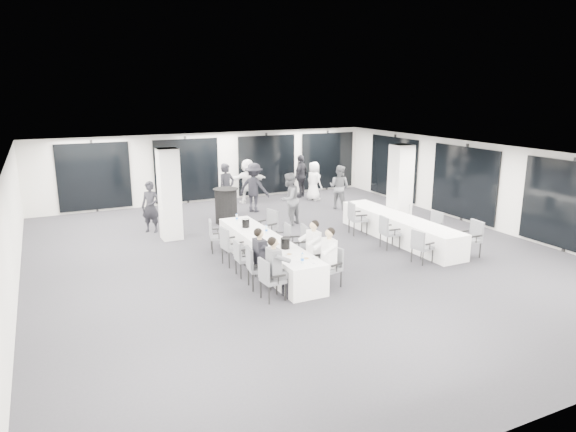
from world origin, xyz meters
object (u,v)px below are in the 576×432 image
Objects in this scene: banquet_table_side at (399,228)px; chair_main_right_near at (332,264)px; chair_side_right_far at (401,215)px; standing_guest_e at (314,179)px; standing_guest_a at (227,185)px; chair_main_right_second at (317,255)px; chair_main_right_fourth at (283,237)px; chair_main_left_mid at (242,256)px; chair_main_right_mid at (299,242)px; chair_side_right_mid at (433,225)px; standing_guest_g at (150,204)px; standing_guest_h at (339,184)px; chair_main_right_far at (269,225)px; ice_bucket_far at (246,223)px; chair_side_left_far at (356,216)px; chair_side_left_mid at (388,230)px; standing_guest_b at (289,196)px; ice_bucket_near at (285,243)px; standing_guest_f at (248,178)px; chair_main_left_far at (215,234)px; chair_side_left_near at (421,245)px; standing_guest_d at (301,173)px; banquet_table_main at (266,252)px; chair_main_left_second at (255,265)px; chair_main_left_near at (270,277)px; cocktail_table at (226,206)px; chair_main_left_fourth at (230,244)px; standing_guest_c at (254,184)px; chair_side_right_near at (472,236)px.

chair_main_right_near is (-3.76, -2.36, 0.16)m from banquet_table_side.
standing_guest_e is at bearing 12.29° from chair_side_right_far.
chair_side_right_far is 0.42× the size of standing_guest_a.
chair_main_right_second is 1.93m from chair_main_right_fourth.
chair_main_right_mid is at bearing 98.20° from chair_main_left_mid.
standing_guest_g is (-7.47, 4.83, 0.42)m from chair_side_right_mid.
chair_main_right_far is at bearing 93.14° from standing_guest_h.
chair_side_left_far is at bearing 4.14° from ice_bucket_far.
chair_side_left_mid reaches higher than chair_side_right_far.
standing_guest_b is 7.82× the size of ice_bucket_near.
standing_guest_f is (3.21, 7.82, 0.50)m from chair_main_left_mid.
chair_side_right_mid is at bearing 114.28° from standing_guest_f.
chair_main_left_far is 1.03× the size of chair_side_left_near.
chair_main_right_near is 10.24m from standing_guest_d.
chair_side_left_far is (3.76, 1.54, 0.22)m from banquet_table_main.
chair_main_right_far is at bearing 158.94° from chair_main_left_second.
banquet_table_side is 5.58m from chair_main_left_far.
chair_main_left_far is 4.96m from chair_side_left_mid.
chair_main_right_far is 0.51× the size of standing_guest_b.
chair_side_left_mid is (2.93, 1.80, 0.02)m from chair_main_right_near.
standing_guest_b is (1.50, 3.72, 0.42)m from chair_main_right_mid.
chair_main_left_near is 1.05× the size of chair_side_left_near.
chair_side_left_far reaches higher than chair_main_right_near.
chair_side_left_near is 3.13m from chair_side_left_far.
standing_guest_e reaches higher than cocktail_table.
chair_main_left_fourth is 6.32m from chair_side_right_far.
standing_guest_a reaches higher than chair_main_right_far.
cocktail_table reaches higher than chair_main_left_far.
standing_guest_f reaches higher than chair_main_left_near.
standing_guest_b is (1.51, 4.71, 0.46)m from chair_main_right_second.
standing_guest_b is (1.52, 2.78, 0.52)m from chair_main_right_fourth.
standing_guest_c is at bearing -176.14° from chair_side_left_near.
chair_side_left_mid is at bearing 77.27° from chair_main_left_fourth.
standing_guest_e reaches higher than chair_main_left_mid.
chair_main_left_near is 3.67× the size of ice_bucket_near.
standing_guest_c is 1.09× the size of standing_guest_h.
chair_main_left_mid is 4.60m from chair_side_left_mid.
chair_side_left_near is at bearing 46.37° from standing_guest_d.
chair_side_left_mid is 0.45× the size of standing_guest_a.
standing_guest_d reaches higher than chair_side_left_mid.
chair_main_right_far reaches higher than chair_main_left_second.
chair_main_left_second is 0.98× the size of chair_side_right_near.
cocktail_table is 0.59× the size of standing_guest_b.
banquet_table_side is 7.08m from standing_guest_d.
standing_guest_d reaches higher than chair_main_right_second.
cocktail_table reaches higher than banquet_table_main.
standing_guest_h is at bearing 43.30° from banquet_table_main.
chair_main_left_near is 1.02× the size of chair_main_left_far.
chair_side_left_far reaches higher than chair_main_left_mid.
chair_main_right_far is 0.50× the size of standing_guest_d.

